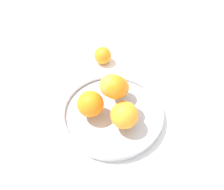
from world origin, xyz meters
TOP-DOWN VIEW (x-y plane):
  - ground_plane at (0.00, 0.00)m, footprint 4.00×4.00m
  - fruit_bowl at (0.00, 0.00)m, footprint 0.32×0.32m
  - orange_pile at (-0.00, 0.00)m, footprint 0.18×0.17m
  - stray_orange at (0.26, -0.01)m, footprint 0.07×0.07m

SIDE VIEW (x-z plane):
  - ground_plane at x=0.00m, z-range 0.00..0.00m
  - fruit_bowl at x=0.00m, z-range 0.00..0.04m
  - stray_orange at x=0.26m, z-range 0.00..0.07m
  - orange_pile at x=0.00m, z-range 0.03..0.16m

